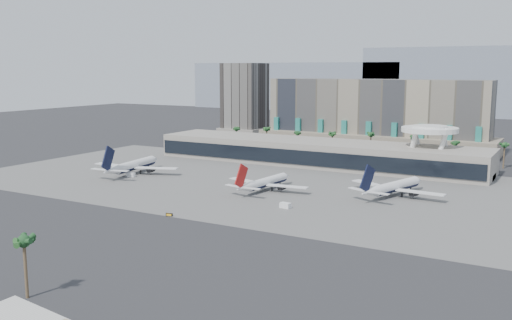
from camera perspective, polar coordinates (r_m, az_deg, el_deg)
The scene contains 15 objects.
ground at distance 198.32m, azimuth -6.88°, elevation -5.00°, with size 900.00×900.00×0.00m, color #232326.
apron_pad at distance 243.64m, azimuth 0.79°, elevation -2.27°, with size 260.00×130.00×0.06m, color #5B5B59.
mountain_ridge at distance 630.85m, azimuth 21.71°, elevation 6.83°, with size 680.00×60.00×70.00m.
hotel at distance 346.64m, azimuth 11.81°, elevation 3.74°, with size 140.00×30.00×42.00m.
office_tower at distance 412.63m, azimuth -1.13°, elevation 5.62°, with size 30.00×30.00×52.00m.
terminal at distance 291.16m, azimuth 5.98°, elevation 0.85°, with size 170.00×32.50×14.50m.
saucer_structure at distance 278.66m, azimuth 16.97°, elevation 2.61°, with size 26.00×26.00×21.89m.
palm_row at distance 320.53m, azimuth 9.65°, elevation 2.25°, with size 157.80×2.80×13.10m.
airliner_left at distance 269.67m, azimuth -12.21°, elevation -0.53°, with size 43.38×44.95×15.58m.
airliner_centre at distance 227.62m, azimuth 0.90°, elevation -2.24°, with size 36.81×38.03×13.13m.
airliner_right at distance 224.04m, azimuth 13.60°, elevation -2.61°, with size 39.04×40.44×14.35m.
service_vehicle_a at distance 262.73m, azimuth -12.42°, elevation -1.45°, with size 3.85×1.88×1.88m, color white.
service_vehicle_b at distance 199.75m, azimuth 2.96°, elevation -4.56°, with size 3.74×2.14×1.92m, color white.
taxiway_sign at distance 190.81m, azimuth -8.67°, elevation -5.44°, with size 2.43×0.85×1.10m.
near_palm_b at distance 130.29m, azimuth -22.17°, elevation -8.15°, with size 6.00×6.00×13.89m.
Camera 1 is at (114.45, -154.62, 48.21)m, focal length 40.00 mm.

